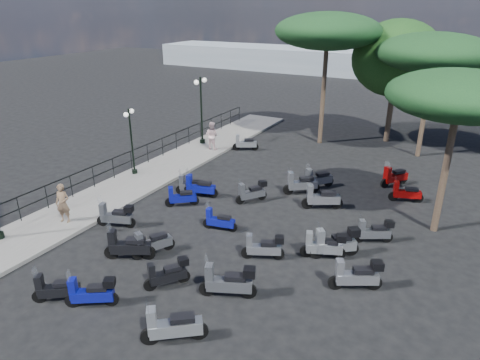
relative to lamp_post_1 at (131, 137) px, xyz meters
The scene contains 36 objects.
ground 8.26m from the lamp_post_1, 23.33° to the right, with size 120.00×120.00×0.00m, color black.
sidewalk 2.25m from the lamp_post_1, 10.76° to the right, with size 3.00×30.00×0.15m, color #63615E.
railing 1.41m from the lamp_post_1, 143.74° to the right, with size 0.04×26.04×1.10m.
lamp_post_1 is the anchor object (origin of this frame).
lamp_post_2 6.35m from the lamp_post_1, 88.09° to the left, with size 0.35×1.26×4.29m.
woman 5.90m from the lamp_post_1, 77.89° to the right, with size 0.61×0.40×1.68m, color brown.
pedestrian_far 5.88m from the lamp_post_1, 75.68° to the left, with size 0.85×0.66×1.75m, color beige.
scooter_0 11.01m from the lamp_post_1, 55.15° to the right, with size 1.44×1.01×1.29m.
scooter_1 8.49m from the lamp_post_1, 49.95° to the right, with size 1.71×1.04×1.49m.
scooter_2 6.00m from the lamp_post_1, 55.82° to the right, with size 1.58×0.82×1.32m.
scooter_3 5.10m from the lamp_post_1, 22.76° to the right, with size 1.27×1.07×1.25m.
scooter_4 4.49m from the lamp_post_1, ahead, with size 1.51×0.83×1.29m.
scooter_5 7.63m from the lamp_post_1, 64.66° to the left, with size 1.50×0.93×1.31m.
scooter_7 10.72m from the lamp_post_1, 61.38° to the right, with size 1.35×1.01×1.26m.
scooter_8 8.43m from the lamp_post_1, 44.01° to the right, with size 0.93×1.53×1.33m.
scooter_9 4.92m from the lamp_post_1, ahead, with size 1.70×0.75×1.38m.
scooter_10 7.26m from the lamp_post_1, ahead, with size 1.07×1.37×1.27m.
scooter_11 13.00m from the lamp_post_1, 43.97° to the right, with size 1.54×1.23×1.48m.
scooter_12 11.76m from the lamp_post_1, 34.14° to the right, with size 1.74×0.97×1.47m.
scooter_13 10.48m from the lamp_post_1, 42.64° to the right, with size 1.08×1.32×1.24m.
scooter_14 7.90m from the lamp_post_1, 22.49° to the right, with size 1.47×0.54×1.18m.
scooter_15 10.32m from the lamp_post_1, ahead, with size 1.71×1.06×1.50m.
scooter_16 9.11m from the lamp_post_1, 13.41° to the left, with size 1.51×1.26×1.47m.
scooter_17 10.59m from the lamp_post_1, 22.66° to the right, with size 1.47×0.87×1.26m.
scooter_18 12.29m from the lamp_post_1, 12.53° to the right, with size 1.58×1.29×1.48m.
scooter_19 13.05m from the lamp_post_1, ahead, with size 1.40×0.91×1.23m.
scooter_20 9.87m from the lamp_post_1, 18.48° to the left, with size 1.21×1.45×1.42m.
scooter_23 13.83m from the lamp_post_1, 17.91° to the right, with size 1.60×1.03×1.40m.
scooter_24 12.03m from the lamp_post_1, 14.23° to the right, with size 1.57×0.84×1.32m.
scooter_25 13.94m from the lamp_post_1, 14.96° to the left, with size 1.53×0.73×1.26m.
scooter_26 13.71m from the lamp_post_1, 22.87° to the left, with size 1.12×1.49×1.40m.
broadleaf_tree 17.22m from the lamp_post_1, 50.91° to the left, with size 5.65×5.65×7.84m.
pine_0 17.36m from the lamp_post_1, 39.92° to the left, with size 6.44×6.44×7.23m.
pine_2 13.49m from the lamp_post_1, 57.10° to the left, with size 6.51×6.51×8.25m.
pine_3 15.32m from the lamp_post_1, ahead, with size 5.28×5.28×6.49m.
distant_hills 42.48m from the lamp_post_1, 80.08° to the left, with size 70.00×8.00×3.00m, color gray.
Camera 1 is at (7.99, -12.99, 8.61)m, focal length 32.00 mm.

